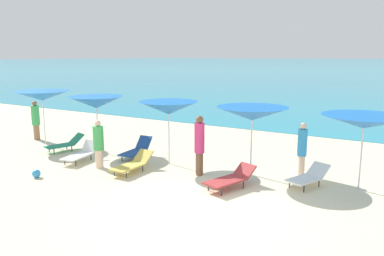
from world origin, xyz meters
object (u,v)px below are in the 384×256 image
at_px(umbrella_1, 96,102).
at_px(umbrella_3, 252,114).
at_px(lounge_chair_4, 308,176).
at_px(beachgoer_2, 302,148).
at_px(umbrella_4, 364,122).
at_px(beachgoer_3, 99,143).
at_px(beachgoer_4, 36,119).
at_px(lounge_chair_2, 231,178).
at_px(lounge_chair_10, 81,154).
at_px(beach_ball, 36,174).
at_px(umbrella_0, 42,96).
at_px(lounge_chair_8, 65,143).
at_px(beachgoer_0, 199,143).
at_px(umbrella_2, 169,108).
at_px(lounge_chair_7, 133,164).
at_px(lounge_chair_6, 137,149).

xyz_separation_m(umbrella_1, umbrella_3, (6.42, 0.22, 0.02)).
relative_size(lounge_chair_4, beachgoer_2, 0.91).
relative_size(umbrella_4, lounge_chair_4, 1.57).
height_order(beachgoer_3, beachgoer_4, beachgoer_4).
bearing_deg(beachgoer_4, lounge_chair_2, -157.70).
relative_size(lounge_chair_10, beach_ball, 6.13).
height_order(umbrella_0, beachgoer_3, umbrella_0).
relative_size(lounge_chair_4, lounge_chair_8, 0.97).
relative_size(lounge_chair_4, beachgoer_3, 0.95).
height_order(beachgoer_3, beach_ball, beachgoer_3).
bearing_deg(beach_ball, umbrella_4, 24.36).
bearing_deg(lounge_chair_2, beachgoer_0, 174.51).
bearing_deg(umbrella_2, umbrella_1, 178.70).
bearing_deg(lounge_chair_8, umbrella_4, 23.29).
distance_m(lounge_chair_7, beachgoer_3, 1.42).
bearing_deg(umbrella_4, umbrella_2, -174.67).
bearing_deg(beachgoer_2, umbrella_2, -5.71).
distance_m(lounge_chair_7, lounge_chair_8, 4.19).
bearing_deg(umbrella_4, lounge_chair_8, -173.78).
relative_size(beachgoer_2, beachgoer_3, 1.05).
distance_m(umbrella_2, lounge_chair_8, 4.95).
bearing_deg(lounge_chair_10, lounge_chair_7, -10.67).
bearing_deg(lounge_chair_10, lounge_chair_4, 1.36).
relative_size(lounge_chair_10, beachgoer_2, 0.93).
bearing_deg(lounge_chair_2, lounge_chair_6, -176.71).
relative_size(lounge_chair_6, beach_ball, 5.96).
height_order(umbrella_0, beach_ball, umbrella_0).
bearing_deg(lounge_chair_6, lounge_chair_7, -59.81).
relative_size(beachgoer_4, beach_ball, 6.77).
bearing_deg(umbrella_3, umbrella_1, -177.99).
bearing_deg(beach_ball, lounge_chair_4, 25.57).
distance_m(umbrella_1, umbrella_3, 6.42).
relative_size(umbrella_4, beachgoer_0, 1.27).
height_order(umbrella_0, beachgoer_0, umbrella_0).
height_order(umbrella_4, beachgoer_3, umbrella_4).
distance_m(umbrella_2, umbrella_3, 2.95).
bearing_deg(beach_ball, beachgoer_0, 34.07).
distance_m(umbrella_2, lounge_chair_2, 3.58).
height_order(beachgoer_2, beach_ball, beachgoer_2).
xyz_separation_m(umbrella_1, beachgoer_0, (5.02, -0.63, -0.92)).
bearing_deg(lounge_chair_7, beachgoer_4, 167.23).
distance_m(lounge_chair_10, beachgoer_4, 4.74).
height_order(lounge_chair_6, lounge_chair_8, lounge_chair_6).
distance_m(umbrella_4, lounge_chair_8, 10.91).
distance_m(lounge_chair_2, lounge_chair_6, 4.60).
height_order(lounge_chair_10, beachgoer_4, beachgoer_4).
height_order(umbrella_3, lounge_chair_6, umbrella_3).
xyz_separation_m(lounge_chair_8, beach_ball, (1.92, -2.82, -0.17)).
xyz_separation_m(umbrella_1, lounge_chair_6, (1.98, -0.03, -1.63)).
height_order(umbrella_3, lounge_chair_8, umbrella_3).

